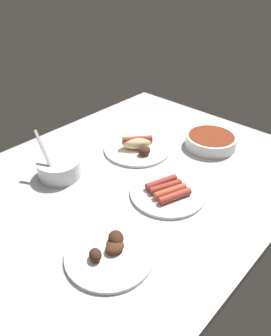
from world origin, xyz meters
TOP-DOWN VIEW (x-y plane):
  - ground_plane at (0.00, 0.00)cm, footprint 120.00×90.00cm
  - plate_hotdog_assembled at (-15.98, -9.77)cm, footprint 23.96×23.96cm
  - bowl_coleslaw at (12.55, -17.80)cm, footprint 13.68×14.11cm
  - plate_sausages at (-3.12, 13.97)cm, footprint 22.45×22.45cm
  - plate_grilled_meat at (24.80, 18.06)cm, footprint 21.60×21.60cm
  - bowl_chili at (-36.27, 8.11)cm, footprint 18.46×18.46cm

SIDE VIEW (x-z plane):
  - ground_plane at x=0.00cm, z-range -3.00..0.00cm
  - plate_grilled_meat at x=24.80cm, z-range -1.09..2.85cm
  - plate_sausages at x=-3.12cm, z-range -0.65..2.61cm
  - plate_hotdog_assembled at x=-15.98cm, z-range -1.15..4.46cm
  - bowl_chili at x=-36.27cm, z-range 0.23..4.71cm
  - bowl_coleslaw at x=12.55cm, z-range -4.33..10.78cm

